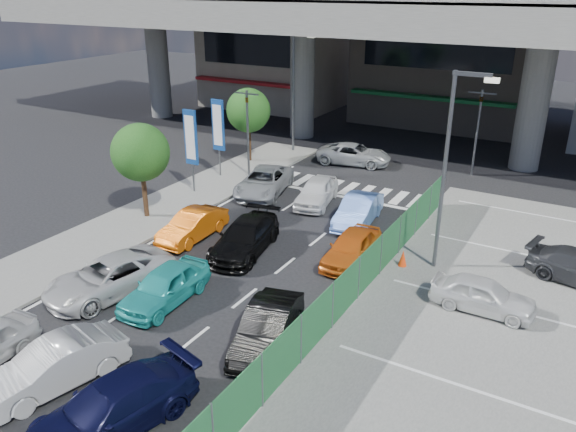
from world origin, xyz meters
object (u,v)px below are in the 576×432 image
Objects in this scene: tree_far at (248,111)px; sedan_black_mid at (245,237)px; street_lamp_left at (296,83)px; hatch_black_mid_right at (268,328)px; sedan_white_mid_left at (110,276)px; taxi_orange_left at (193,225)px; signboard_near at (191,140)px; traffic_cone at (403,258)px; traffic_light_right at (480,111)px; tree_near at (140,153)px; traffic_light_left at (247,112)px; kei_truck_front_right at (358,211)px; sedan_white_front_mid at (317,192)px; parked_sedan_white at (483,295)px; taxi_orange_right at (352,248)px; hatch_white_back_mid at (54,366)px; signboard_far at (218,127)px; wagon_silver_front_left at (264,182)px; minivan_navy_back at (112,408)px; crossing_wagon_silver at (354,154)px; street_lamp_right at (451,157)px; taxi_teal_mid at (165,286)px.

tree_far is 1.01× the size of sedan_black_mid.
street_lamp_left reaches higher than hatch_black_mid_right.
taxi_orange_left is at bearing 106.86° from sedan_white_mid_left.
traffic_cone is at bearing -11.41° from signboard_near.
traffic_light_right is 1.08× the size of tree_near.
kei_truck_front_right is at bearing -21.54° from traffic_light_left.
sedan_white_mid_left is 12.38m from sedan_white_front_mid.
taxi_orange_right is at bearing 78.08° from parked_sedan_white.
signboard_far is at bearing 126.42° from hatch_white_back_mid.
traffic_light_left reaches higher than signboard_far.
tree_far is 12.39m from taxi_orange_left.
kei_truck_front_right is at bearing -29.98° from tree_far.
street_lamp_left is at bearing 111.88° from sedan_white_mid_left.
hatch_white_back_mid and sedan_black_mid have the same top height.
taxi_orange_right is at bearing -47.83° from wagon_silver_front_left.
minivan_navy_back is 15.81m from kei_truck_front_right.
tree_far is at bearing 136.95° from sedan_white_front_mid.
parked_sedan_white is at bearing -15.09° from signboard_near.
signboard_near is at bearing -174.71° from sedan_white_front_mid.
tree_near is at bearing -160.52° from kei_truck_front_right.
crossing_wagon_silver is at bearing -167.99° from traffic_light_right.
sedan_white_mid_left is at bearing 133.97° from hatch_white_back_mid.
street_lamp_right is 1.91× the size of hatch_white_back_mid.
sedan_black_mid is 6.68m from sedan_white_front_mid.
street_lamp_left reaches higher than wagon_silver_front_left.
traffic_cone is at bearing -33.79° from tree_far.
hatch_black_mid_right is at bearing -80.82° from sedan_white_front_mid.
traffic_light_right reaches higher than kei_truck_front_right.
signboard_far is 0.99× the size of sedan_black_mid.
crossing_wagon_silver is (5.92, 6.48, -2.41)m from signboard_far.
traffic_light_right reaches higher than tree_near.
street_lamp_right is at bearing 73.82° from hatch_white_back_mid.
traffic_light_right is at bearing 80.66° from sedan_white_mid_left.
street_lamp_left is at bearing 133.94° from traffic_cone.
tree_near is 1.21× the size of taxi_orange_right.
taxi_orange_left is (-8.94, -15.77, -3.29)m from traffic_light_right.
traffic_cone is (1.95, 7.44, -0.27)m from hatch_black_mid_right.
sedan_white_mid_left and sedan_white_front_mid have the same top height.
taxi_teal_mid is at bearing 134.07° from minivan_navy_back.
street_lamp_right is 1.69× the size of crossing_wagon_silver.
sedan_white_mid_left is at bearing -111.96° from traffic_light_right.
traffic_light_left is at bearing 111.85° from sedan_black_mid.
street_lamp_right reaches higher than traffic_light_left.
street_lamp_left is at bearing 93.84° from wagon_silver_front_left.
sedan_white_front_mid is (6.48, 5.95, -2.70)m from tree_near.
traffic_light_left is 17.64m from hatch_black_mid_right.
street_lamp_right is 12.32m from wagon_silver_front_left.
tree_far is 1.22× the size of taxi_orange_left.
sedan_black_mid is at bearing -57.21° from traffic_light_left.
hatch_white_back_mid and sedan_white_front_mid have the same top height.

